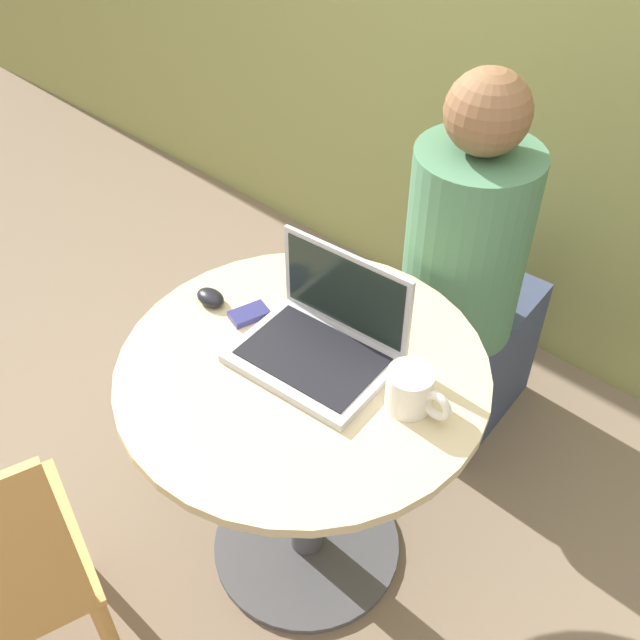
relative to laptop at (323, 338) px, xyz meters
The scene contains 7 objects.
ground_plane 0.76m from the laptop, 97.19° to the right, with size 12.00×12.00×0.00m, color #7F6B56.
round_table 0.27m from the laptop, 97.19° to the right, with size 0.80×0.80×0.71m.
laptop is the anchor object (origin of this frame).
cell_phone 0.21m from the laptop, behind, with size 0.08×0.10×0.02m.
computer_mouse 0.31m from the laptop, behind, with size 0.07×0.05×0.03m.
coffee_cup 0.23m from the laptop, ahead, with size 0.15×0.10×0.09m.
person_seated 0.64m from the laptop, 88.73° to the left, with size 0.33×0.50×1.18m.
Camera 1 is at (0.77, -0.81, 1.85)m, focal length 42.00 mm.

